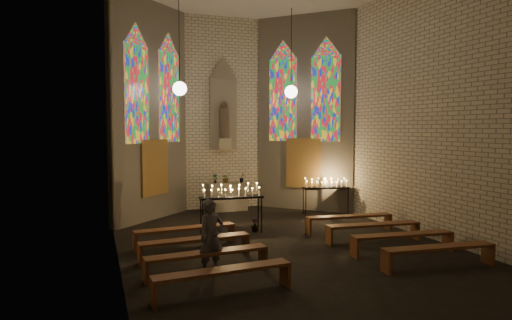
# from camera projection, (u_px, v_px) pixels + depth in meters

# --- Properties ---
(floor) EXTENTS (12.00, 12.00, 0.00)m
(floor) POSITION_uv_depth(u_px,v_px,m) (287.00, 248.00, 11.31)
(floor) COLOR black
(floor) RESTS_ON ground
(room) EXTENTS (8.22, 12.43, 7.00)m
(room) POSITION_uv_depth(u_px,v_px,m) (245.00, 104.00, 14.23)
(room) COLOR beige
(room) RESTS_ON ground
(altar) EXTENTS (1.40, 0.60, 1.00)m
(altar) POSITION_uv_depth(u_px,v_px,m) (227.00, 197.00, 16.41)
(altar) COLOR #B8B196
(altar) RESTS_ON ground
(flower_vase_left) EXTENTS (0.18, 0.12, 0.34)m
(flower_vase_left) POSITION_uv_depth(u_px,v_px,m) (215.00, 179.00, 16.23)
(flower_vase_left) COLOR #4C723F
(flower_vase_left) RESTS_ON altar
(flower_vase_center) EXTENTS (0.33, 0.29, 0.35)m
(flower_vase_center) POSITION_uv_depth(u_px,v_px,m) (226.00, 178.00, 16.36)
(flower_vase_center) COLOR #4C723F
(flower_vase_center) RESTS_ON altar
(flower_vase_right) EXTENTS (0.23, 0.21, 0.35)m
(flower_vase_right) POSITION_uv_depth(u_px,v_px,m) (242.00, 178.00, 16.49)
(flower_vase_right) COLOR #4C723F
(flower_vase_right) RESTS_ON altar
(aisle_flower_pot) EXTENTS (0.27, 0.27, 0.37)m
(aisle_flower_pot) POSITION_uv_depth(u_px,v_px,m) (255.00, 225.00, 13.06)
(aisle_flower_pot) COLOR #4C723F
(aisle_flower_pot) RESTS_ON ground
(votive_stand_left) EXTENTS (1.81, 0.53, 1.31)m
(votive_stand_left) POSITION_uv_depth(u_px,v_px,m) (231.00, 194.00, 12.76)
(votive_stand_left) COLOR black
(votive_stand_left) RESTS_ON ground
(votive_stand_right) EXTENTS (1.65, 0.64, 1.18)m
(votive_stand_right) POSITION_uv_depth(u_px,v_px,m) (326.00, 185.00, 15.63)
(votive_stand_right) COLOR black
(votive_stand_right) RESTS_ON ground
(pew_left_0) EXTENTS (2.56, 0.58, 0.49)m
(pew_left_0) POSITION_uv_depth(u_px,v_px,m) (185.00, 231.00, 11.43)
(pew_left_0) COLOR brown
(pew_left_0) RESTS_ON ground
(pew_right_0) EXTENTS (2.56, 0.58, 0.49)m
(pew_right_0) POSITION_uv_depth(u_px,v_px,m) (349.00, 218.00, 12.99)
(pew_right_0) COLOR brown
(pew_right_0) RESTS_ON ground
(pew_left_1) EXTENTS (2.56, 0.58, 0.49)m
(pew_left_1) POSITION_uv_depth(u_px,v_px,m) (195.00, 242.00, 10.30)
(pew_left_1) COLOR brown
(pew_left_1) RESTS_ON ground
(pew_right_1) EXTENTS (2.56, 0.58, 0.49)m
(pew_right_1) POSITION_uv_depth(u_px,v_px,m) (373.00, 227.00, 11.86)
(pew_right_1) COLOR brown
(pew_right_1) RESTS_ON ground
(pew_left_2) EXTENTS (2.56, 0.58, 0.49)m
(pew_left_2) POSITION_uv_depth(u_px,v_px,m) (207.00, 256.00, 9.17)
(pew_left_2) COLOR brown
(pew_left_2) RESTS_ON ground
(pew_right_2) EXTENTS (2.56, 0.58, 0.49)m
(pew_right_2) POSITION_uv_depth(u_px,v_px,m) (403.00, 237.00, 10.73)
(pew_right_2) COLOR brown
(pew_right_2) RESTS_ON ground
(pew_left_3) EXTENTS (2.56, 0.58, 0.49)m
(pew_left_3) POSITION_uv_depth(u_px,v_px,m) (223.00, 274.00, 8.04)
(pew_left_3) COLOR brown
(pew_left_3) RESTS_ON ground
(pew_right_3) EXTENTS (2.56, 0.58, 0.49)m
(pew_right_3) POSITION_uv_depth(u_px,v_px,m) (439.00, 250.00, 9.60)
(pew_right_3) COLOR brown
(pew_right_3) RESTS_ON ground
(visitor) EXTENTS (0.65, 0.53, 1.54)m
(visitor) POSITION_uv_depth(u_px,v_px,m) (211.00, 237.00, 9.15)
(visitor) COLOR #53515B
(visitor) RESTS_ON ground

